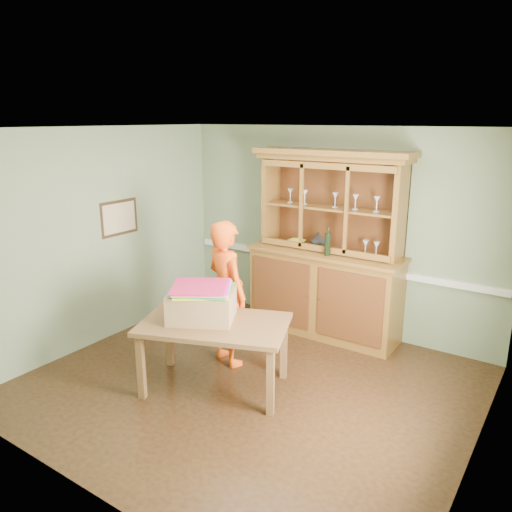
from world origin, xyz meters
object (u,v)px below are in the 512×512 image
Objects in this scene: cardboard_box at (202,305)px; person at (227,293)px; china_hutch at (326,272)px; dining_table at (214,330)px.

person is (-0.10, 0.56, -0.06)m from cardboard_box.
china_hutch reaches higher than dining_table.
cardboard_box is at bearing 159.25° from dining_table.
person is (-0.26, 0.56, 0.19)m from dining_table.
china_hutch is at bearing -92.43° from person.
person is at bearing 100.34° from cardboard_box.
cardboard_box is 0.57m from person.
person is (-0.57, -1.39, 0.01)m from china_hutch.
cardboard_box reaches higher than dining_table.
cardboard_box is (-0.47, -1.95, 0.06)m from china_hutch.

